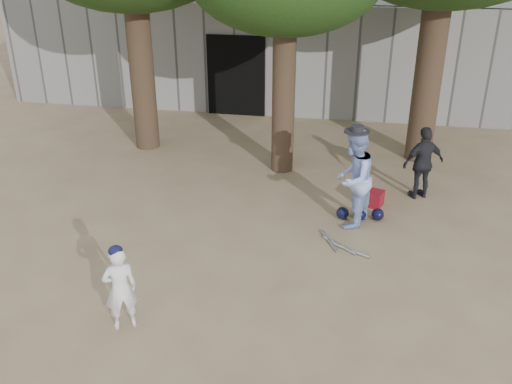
% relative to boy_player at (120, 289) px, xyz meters
% --- Properties ---
extents(ground, '(70.00, 70.00, 0.00)m').
position_rel_boy_player_xyz_m(ground, '(0.76, 1.52, -0.62)').
color(ground, '#937C5E').
rests_on(ground, ground).
extents(boy_player, '(0.54, 0.49, 1.23)m').
position_rel_boy_player_xyz_m(boy_player, '(0.00, 0.00, 0.00)').
color(boy_player, white).
rests_on(boy_player, ground).
extents(spectator_blue, '(0.93, 1.05, 1.81)m').
position_rel_boy_player_xyz_m(spectator_blue, '(2.92, 3.45, 0.29)').
color(spectator_blue, '#99AFEC').
rests_on(spectator_blue, ground).
extents(spectator_dark, '(0.93, 0.71, 1.46)m').
position_rel_boy_player_xyz_m(spectator_dark, '(4.24, 4.83, 0.12)').
color(spectator_dark, black).
rests_on(spectator_dark, ground).
extents(red_bag, '(0.50, 0.44, 0.30)m').
position_rel_boy_player_xyz_m(red_bag, '(3.31, 4.30, -0.47)').
color(red_bag, maroon).
rests_on(red_bag, ground).
extents(back_building, '(16.00, 5.24, 3.00)m').
position_rel_boy_player_xyz_m(back_building, '(0.76, 11.86, 0.88)').
color(back_building, gray).
rests_on(back_building, ground).
extents(helmet_row, '(0.87, 0.29, 0.23)m').
position_rel_boy_player_xyz_m(helmet_row, '(3.10, 3.66, -0.50)').
color(helmet_row, black).
rests_on(helmet_row, ground).
extents(bat_pile, '(0.87, 0.78, 0.06)m').
position_rel_boy_player_xyz_m(bat_pile, '(2.79, 2.61, -0.59)').
color(bat_pile, '#AAAAB1').
rests_on(bat_pile, ground).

